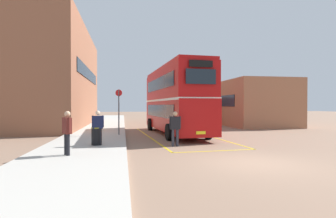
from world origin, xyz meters
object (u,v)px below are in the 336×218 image
Objects in this scene: pedestrian_waiting_far at (67,130)px; bus_stop_sign at (119,108)px; pedestrian_boarding at (175,126)px; single_deck_bus at (185,109)px; double_decker_bus at (175,99)px; pedestrian_waiting_near at (98,125)px; litter_bin at (97,136)px.

pedestrian_waiting_far is 0.57× the size of bus_stop_sign.
single_deck_bus is at bearing 75.61° from pedestrian_boarding.
single_deck_bus reaches higher than pedestrian_waiting_far.
pedestrian_boarding is (-1.08, -5.72, -1.48)m from double_decker_bus.
single_deck_bus is 5.33× the size of pedestrian_boarding.
pedestrian_boarding is 1.03× the size of pedestrian_waiting_far.
double_decker_bus is 7.64m from pedestrian_waiting_near.
pedestrian_boarding is (-5.17, -20.13, -0.61)m from single_deck_bus.
pedestrian_waiting_near is at bearing -58.87° from litter_bin.
pedestrian_waiting_near is at bearing 179.78° from pedestrian_boarding.
double_decker_bus is 3.64× the size of bus_stop_sign.
single_deck_bus reaches higher than pedestrian_boarding.
double_decker_bus is 6.35× the size of pedestrian_waiting_far.
pedestrian_waiting_near is at bearing -114.03° from single_deck_bus.
pedestrian_waiting_far is at bearing -113.70° from single_deck_bus.
bus_stop_sign is (0.93, 4.72, 0.81)m from pedestrian_waiting_near.
double_decker_bus is 7.71m from litter_bin.
pedestrian_waiting_near is (-3.81, 0.01, 0.08)m from pedestrian_boarding.
bus_stop_sign is at bearing -117.58° from single_deck_bus.
litter_bin is at bearing -131.59° from double_decker_bus.
double_decker_bus reaches higher than single_deck_bus.
litter_bin is (-4.96, -5.58, -1.94)m from double_decker_bus.
bus_stop_sign is at bearing -166.00° from double_decker_bus.
bus_stop_sign is at bearing 78.88° from pedestrian_waiting_near.
double_decker_bus reaches higher than pedestrian_waiting_near.
litter_bin is (-3.88, 0.13, -0.46)m from pedestrian_boarding.
bus_stop_sign reaches higher than pedestrian_waiting_far.
single_deck_bus is 24.67m from pedestrian_waiting_far.
litter_bin is 4.89m from bus_stop_sign.
litter_bin is 0.29× the size of bus_stop_sign.
single_deck_bus is 22.04m from pedestrian_waiting_near.
single_deck_bus is 17.38m from bus_stop_sign.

